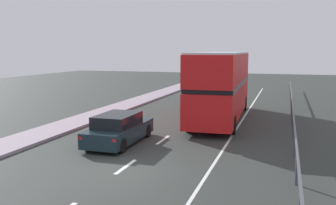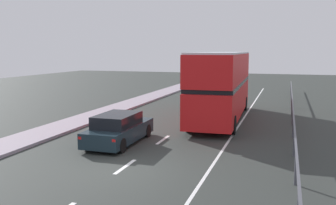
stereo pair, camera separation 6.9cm
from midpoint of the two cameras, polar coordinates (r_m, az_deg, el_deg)
name	(u,v)px [view 1 (the left image)]	position (r m, az deg, el deg)	size (l,w,h in m)	color
ground_plane	(122,171)	(14.08, -7.17, -10.30)	(74.81, 120.00, 0.10)	#2D322F
lane_paint_markings	(217,128)	(21.20, 7.37, -3.92)	(3.25, 46.00, 0.01)	silver
bridge_side_railing	(293,115)	(21.41, 18.50, -1.82)	(0.10, 42.00, 1.06)	#494A52
double_decker_bus_red	(221,84)	(23.55, 8.08, 2.83)	(2.94, 11.29, 4.24)	red
hatchback_car_near	(119,129)	(17.68, -7.61, -4.05)	(1.84, 4.53, 1.43)	#18262E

